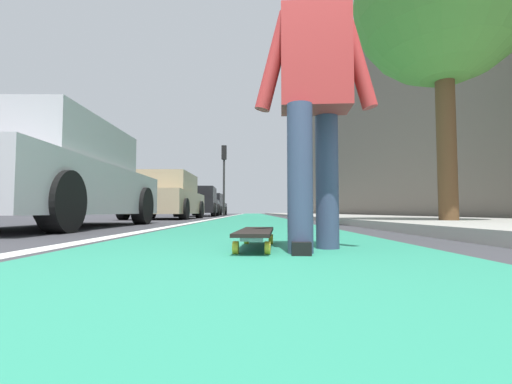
% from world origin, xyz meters
% --- Properties ---
extents(ground_plane, '(80.00, 80.00, 0.00)m').
position_xyz_m(ground_plane, '(10.00, 0.00, 0.00)').
color(ground_plane, '#38383D').
extents(bike_lane_paint, '(56.00, 2.21, 0.00)m').
position_xyz_m(bike_lane_paint, '(24.00, 0.00, 0.00)').
color(bike_lane_paint, '#288466').
rests_on(bike_lane_paint, ground).
extents(lane_stripe_white, '(52.00, 0.16, 0.01)m').
position_xyz_m(lane_stripe_white, '(20.00, 1.25, 0.00)').
color(lane_stripe_white, silver).
rests_on(lane_stripe_white, ground).
extents(sidewalk_curb, '(52.00, 3.20, 0.11)m').
position_xyz_m(sidewalk_curb, '(18.00, -3.19, 0.05)').
color(sidewalk_curb, '#9E9B93').
rests_on(sidewalk_curb, ground).
extents(building_facade, '(40.00, 1.20, 9.18)m').
position_xyz_m(building_facade, '(22.00, -5.60, 4.59)').
color(building_facade, '#686055').
rests_on(building_facade, ground).
extents(skateboard, '(0.85, 0.27, 0.11)m').
position_xyz_m(skateboard, '(1.44, -0.03, 0.09)').
color(skateboard, yellow).
rests_on(skateboard, ground).
extents(skater_person, '(0.45, 0.72, 1.64)m').
position_xyz_m(skater_person, '(1.30, -0.38, 0.94)').
color(skater_person, '#384260').
rests_on(skater_person, ground).
extents(parked_car_near, '(4.34, 1.93, 1.49)m').
position_xyz_m(parked_car_near, '(4.32, 2.86, 0.72)').
color(parked_car_near, '#B7B7BC').
rests_on(parked_car_near, ground).
extents(parked_car_mid, '(4.28, 2.04, 1.47)m').
position_xyz_m(parked_car_mid, '(10.76, 2.84, 0.70)').
color(parked_car_mid, tan).
rests_on(parked_car_mid, ground).
extents(parked_car_far, '(4.25, 2.08, 1.49)m').
position_xyz_m(parked_car_far, '(17.43, 2.80, 0.72)').
color(parked_car_far, black).
rests_on(parked_car_far, ground).
extents(parked_car_end, '(4.31, 2.04, 1.46)m').
position_xyz_m(parked_car_end, '(23.53, 2.92, 0.69)').
color(parked_car_end, black).
rests_on(parked_car_end, ground).
extents(traffic_light, '(0.33, 0.28, 4.05)m').
position_xyz_m(traffic_light, '(19.39, 1.65, 2.81)').
color(traffic_light, '#2D2D2D').
rests_on(traffic_light, ground).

